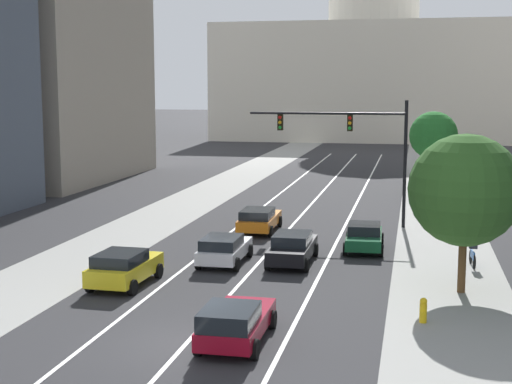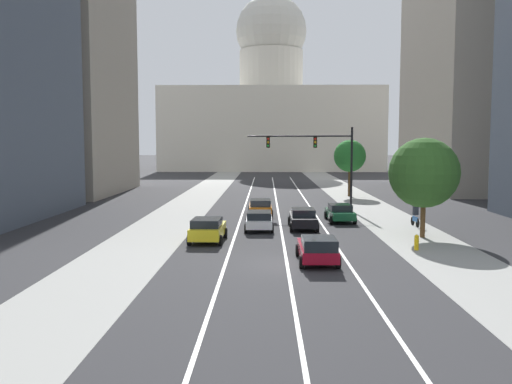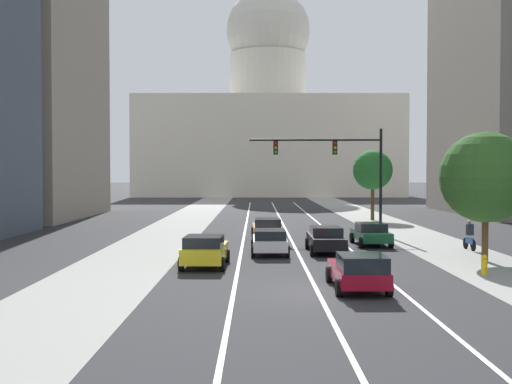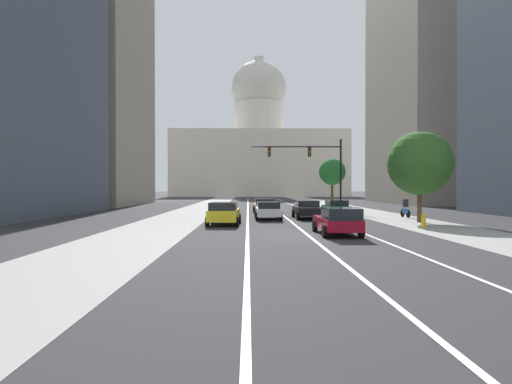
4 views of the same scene
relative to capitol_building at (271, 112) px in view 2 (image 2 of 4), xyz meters
name	(u,v)px [view 2 (image 2 of 4)]	position (x,y,z in m)	size (l,w,h in m)	color
ground_plane	(275,193)	(0.00, -60.33, -12.99)	(400.00, 400.00, 0.00)	#2B2B2D
sidewalk_left	(199,196)	(-8.67, -65.33, -12.99)	(4.89, 130.00, 0.01)	gray
sidewalk_right	(352,197)	(8.67, -65.33, -12.99)	(4.89, 130.00, 0.01)	gray
lane_stripe_left	(245,207)	(-3.11, -75.33, -12.98)	(0.16, 90.00, 0.01)	white
lane_stripe_center	(277,207)	(0.00, -75.33, -12.98)	(0.16, 90.00, 0.01)	white
lane_stripe_right	(310,207)	(3.11, -75.33, -12.98)	(0.16, 90.00, 0.01)	white
office_tower_far_right	(502,19)	(28.55, -55.88, 8.61)	(20.12, 24.85, 43.13)	#9E9384
capitol_building	(271,112)	(0.00, 0.00, 0.00)	(47.76, 25.92, 40.24)	beige
car_orange	(260,207)	(-1.55, -81.57, -12.25)	(2.11, 4.69, 1.40)	orange
car_black	(303,218)	(1.56, -88.71, -12.24)	(2.00, 4.71, 1.44)	black
car_green	(340,212)	(4.67, -85.13, -12.27)	(2.10, 4.37, 1.37)	#14512D
car_crimson	(318,249)	(1.56, -100.19, -12.24)	(2.03, 4.41, 1.45)	maroon
car_white	(259,220)	(-1.55, -89.56, -12.25)	(2.03, 4.27, 1.38)	silver
car_yellow	(208,229)	(-4.67, -94.16, -12.20)	(2.19, 4.19, 1.50)	yellow
traffic_signal_mast	(319,152)	(3.65, -78.46, -7.74)	(9.38, 0.39, 7.48)	black
fire_hydrant	(417,242)	(7.51, -96.63, -12.53)	(0.26, 0.35, 0.91)	yellow
cyclist	(415,215)	(9.82, -87.64, -12.14)	(0.38, 1.70, 1.72)	black
street_tree_far_right	(350,156)	(8.42, -64.65, -8.41)	(3.64, 3.64, 6.42)	#51381E
street_tree_near_right	(424,173)	(9.06, -92.30, -8.81)	(4.49, 4.49, 6.43)	#51381E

